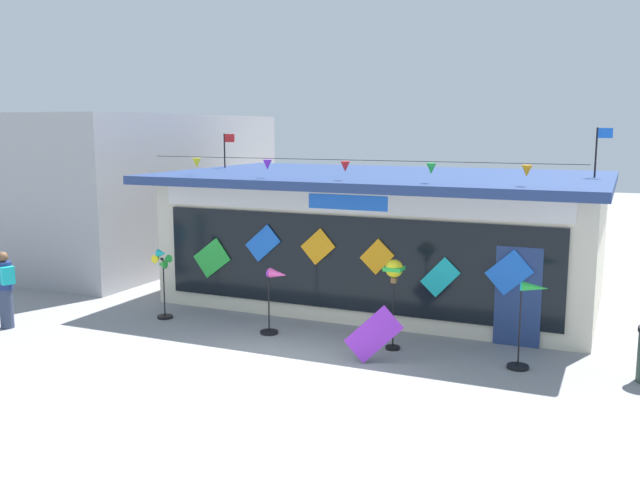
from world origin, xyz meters
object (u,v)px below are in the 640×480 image
at_px(wind_spinner_left, 275,292).
at_px(wind_spinner_center_left, 394,276).
at_px(kite_shop_building, 388,235).
at_px(display_kite_on_ground, 374,334).
at_px(wind_spinner_far_left, 163,272).
at_px(person_near_camera, 5,288).
at_px(wind_spinner_center_right, 528,319).

xyz_separation_m(wind_spinner_left, wind_spinner_center_left, (2.57, 0.05, 0.55)).
xyz_separation_m(kite_shop_building, display_kite_on_ground, (1.34, -4.82, -1.09)).
distance_m(wind_spinner_far_left, wind_spinner_left, 2.90).
height_order(kite_shop_building, wind_spinner_center_left, kite_shop_building).
height_order(wind_spinner_far_left, person_near_camera, person_near_camera).
distance_m(wind_spinner_center_left, wind_spinner_center_right, 2.60).
height_order(wind_spinner_center_right, display_kite_on_ground, wind_spinner_center_right).
bearing_deg(wind_spinner_far_left, kite_shop_building, 44.14).
bearing_deg(display_kite_on_ground, wind_spinner_center_left, 83.97).
distance_m(kite_shop_building, wind_spinner_center_left, 4.20).
height_order(wind_spinner_far_left, wind_spinner_left, wind_spinner_far_left).
xyz_separation_m(wind_spinner_far_left, wind_spinner_left, (2.89, -0.09, -0.16)).
bearing_deg(wind_spinner_center_right, person_near_camera, -170.30).
relative_size(kite_shop_building, wind_spinner_left, 7.41).
distance_m(kite_shop_building, wind_spinner_far_left, 5.64).
bearing_deg(wind_spinner_center_left, kite_shop_building, 109.95).
xyz_separation_m(kite_shop_building, wind_spinner_center_left, (1.43, -3.95, -0.16)).
bearing_deg(wind_spinner_left, person_near_camera, -160.92).
relative_size(wind_spinner_left, wind_spinner_center_left, 0.79).
xyz_separation_m(kite_shop_building, person_near_camera, (-6.67, -5.91, -0.73)).
relative_size(wind_spinner_left, wind_spinner_center_right, 0.87).
relative_size(wind_spinner_far_left, display_kite_on_ground, 1.60).
bearing_deg(wind_spinner_center_left, wind_spinner_far_left, 179.62).
bearing_deg(wind_spinner_center_left, display_kite_on_ground, -96.03).
height_order(wind_spinner_left, person_near_camera, person_near_camera).
bearing_deg(kite_shop_building, wind_spinner_far_left, -135.86).
bearing_deg(person_near_camera, wind_spinner_center_right, 121.15).
distance_m(wind_spinner_far_left, wind_spinner_center_right, 8.01).
bearing_deg(person_near_camera, wind_spinner_far_left, 148.57).
xyz_separation_m(wind_spinner_left, display_kite_on_ground, (2.48, -0.83, -0.38)).
height_order(kite_shop_building, wind_spinner_far_left, kite_shop_building).
distance_m(wind_spinner_far_left, person_near_camera, 3.32).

